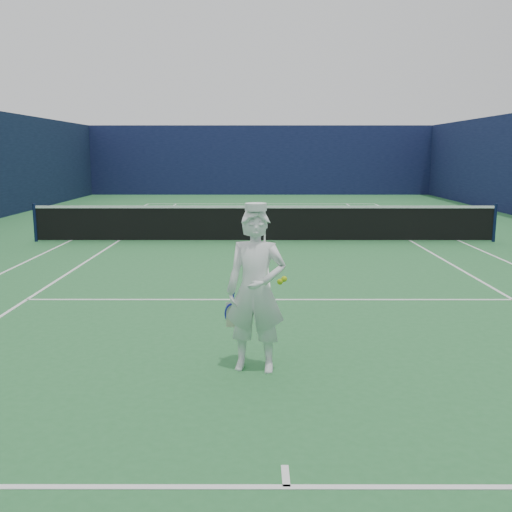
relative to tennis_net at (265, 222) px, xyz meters
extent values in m
plane|color=#296C36|center=(0.00, 0.00, -0.55)|extent=(80.00, 80.00, 0.00)
cube|color=white|center=(0.00, 11.88, -0.55)|extent=(11.03, 0.06, 0.01)
cube|color=white|center=(0.00, -11.88, -0.55)|extent=(11.03, 0.06, 0.01)
cube|color=white|center=(-5.49, 0.00, -0.55)|extent=(0.06, 23.83, 0.01)
cube|color=white|center=(5.49, 0.00, -0.55)|extent=(0.06, 23.83, 0.01)
cube|color=white|center=(-4.12, 0.00, -0.55)|extent=(0.06, 23.77, 0.01)
cube|color=white|center=(4.12, 0.00, -0.55)|extent=(0.06, 23.77, 0.01)
cube|color=white|center=(0.00, 6.40, -0.55)|extent=(8.23, 0.06, 0.01)
cube|color=white|center=(0.00, -6.40, -0.55)|extent=(8.23, 0.06, 0.01)
cube|color=white|center=(0.00, 0.00, -0.55)|extent=(0.06, 12.80, 0.01)
cube|color=white|center=(0.00, 11.73, -0.55)|extent=(0.06, 0.30, 0.01)
cube|color=white|center=(0.00, -11.73, -0.55)|extent=(0.06, 0.30, 0.01)
cube|color=#10153C|center=(0.00, 18.00, 1.45)|extent=(20.12, 0.12, 4.00)
cylinder|color=#141E4C|center=(-6.40, 0.00, -0.02)|extent=(0.09, 0.09, 1.07)
cylinder|color=#141E4C|center=(6.40, 0.00, -0.02)|extent=(0.09, 0.09, 1.07)
cube|color=black|center=(0.00, 0.00, -0.05)|extent=(12.79, 0.02, 0.92)
cube|color=white|center=(0.00, 0.00, 0.42)|extent=(12.79, 0.04, 0.07)
cube|color=white|center=(0.00, 0.00, -0.08)|extent=(0.05, 0.03, 0.94)
imported|color=white|center=(-0.23, -9.52, 0.37)|extent=(0.74, 0.55, 1.85)
cylinder|color=white|center=(-0.23, -9.52, 1.32)|extent=(0.24, 0.24, 0.08)
cube|color=white|center=(-0.21, -9.40, 1.29)|extent=(0.19, 0.13, 0.02)
cylinder|color=navy|center=(-0.50, -9.40, 0.40)|extent=(0.05, 0.09, 0.22)
cube|color=#2124B4|center=(-0.50, -9.34, 0.22)|extent=(0.03, 0.02, 0.14)
torus|color=#2124B4|center=(-0.48, -9.28, 0.02)|extent=(0.31, 0.15, 0.29)
cube|color=beige|center=(-0.48, -9.28, 0.02)|extent=(0.22, 0.04, 0.30)
sphere|color=#BAD217|center=(0.04, -9.47, 0.46)|extent=(0.07, 0.07, 0.07)
sphere|color=#BAD217|center=(0.09, -9.46, 0.49)|extent=(0.07, 0.07, 0.07)
camera|label=1|loc=(-0.22, -15.75, 1.90)|focal=40.00mm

